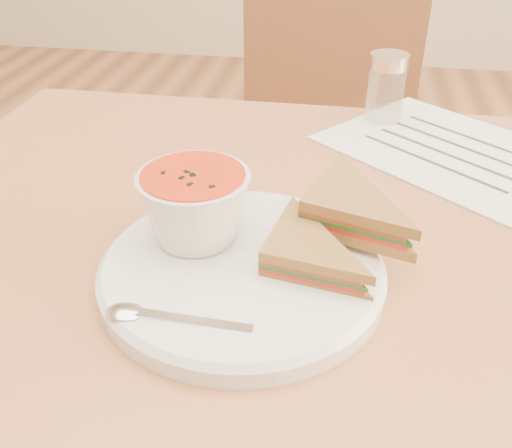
% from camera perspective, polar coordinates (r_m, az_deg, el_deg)
% --- Properties ---
extents(dining_table, '(1.00, 0.70, 0.75)m').
position_cam_1_polar(dining_table, '(0.88, 4.93, -20.92)').
color(dining_table, brown).
rests_on(dining_table, floor).
extents(chair_far, '(0.40, 0.40, 0.85)m').
position_cam_1_polar(chair_far, '(1.25, 6.52, 1.09)').
color(chair_far, brown).
rests_on(chair_far, floor).
extents(plate, '(0.33, 0.33, 0.02)m').
position_cam_1_polar(plate, '(0.54, -1.41, -4.80)').
color(plate, white).
rests_on(plate, dining_table).
extents(soup_bowl, '(0.13, 0.13, 0.07)m').
position_cam_1_polar(soup_bowl, '(0.55, -6.10, 1.43)').
color(soup_bowl, white).
rests_on(soup_bowl, plate).
extents(sandwich_half_a, '(0.12, 0.12, 0.03)m').
position_cam_1_polar(sandwich_half_a, '(0.51, 0.23, -4.30)').
color(sandwich_half_a, olive).
rests_on(sandwich_half_a, plate).
extents(sandwich_half_b, '(0.14, 0.14, 0.04)m').
position_cam_1_polar(sandwich_half_b, '(0.54, 4.24, 0.70)').
color(sandwich_half_b, olive).
rests_on(sandwich_half_b, plate).
extents(spoon, '(0.17, 0.04, 0.01)m').
position_cam_1_polar(spoon, '(0.47, -7.29, -9.56)').
color(spoon, silver).
rests_on(spoon, plate).
extents(paper_menu, '(0.40, 0.38, 0.00)m').
position_cam_1_polar(paper_menu, '(0.82, 19.13, 6.90)').
color(paper_menu, silver).
rests_on(paper_menu, dining_table).
extents(condiment_shaker, '(0.06, 0.06, 0.10)m').
position_cam_1_polar(condiment_shaker, '(0.87, 12.86, 13.08)').
color(condiment_shaker, silver).
rests_on(condiment_shaker, dining_table).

